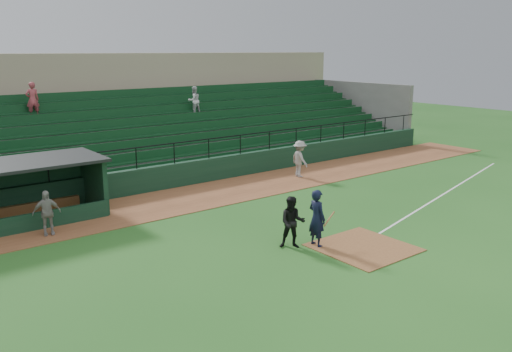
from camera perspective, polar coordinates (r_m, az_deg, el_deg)
ground at (r=19.24m, az=9.26°, el=-6.81°), size 90.00×90.00×0.00m
warning_track at (r=25.06m, az=-4.22°, el=-1.82°), size 40.00×4.00×0.03m
home_plate_dirt at (r=18.62m, az=11.54°, el=-7.56°), size 3.00×3.00×0.03m
foul_line at (r=26.05m, az=19.40°, el=-2.00°), size 17.49×4.44×0.01m
stadium_structure at (r=31.87m, az=-12.84°, el=5.38°), size 38.00×13.08×6.40m
batter_at_plate at (r=18.22m, az=6.59°, el=-4.54°), size 1.05×0.75×2.01m
umpire at (r=18.02m, az=3.95°, el=-5.02°), size 1.11×1.09×1.81m
runner at (r=27.99m, az=4.75°, el=1.86°), size 0.92×1.35×1.93m
dugout_player_a at (r=20.61m, az=-21.68°, el=-3.71°), size 1.03×0.57×1.67m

